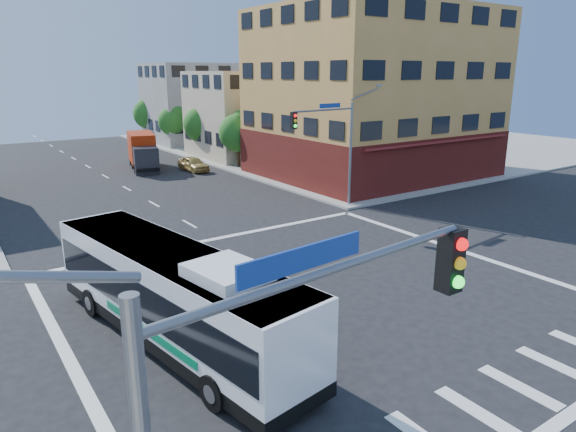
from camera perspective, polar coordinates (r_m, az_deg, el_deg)
ground at (r=21.07m, az=3.86°, el=-9.20°), size 120.00×120.00×0.00m
sidewalk_ne at (r=69.10m, az=8.73°, el=8.17°), size 50.00×50.00×0.15m
corner_building_ne at (r=46.32m, az=9.37°, el=11.78°), size 18.10×15.44×14.00m
building_east_near at (r=56.99m, az=-3.98°, el=11.24°), size 12.06×10.06×9.00m
building_east_far at (r=69.35m, az=-10.05°, el=12.23°), size 12.06×10.06×10.00m
signal_mast_ne at (r=33.32m, az=4.98°, el=8.93°), size 7.91×1.13×8.07m
signal_mast_sw at (r=6.45m, az=-0.41°, el=-21.11°), size 7.91×1.01×8.07m
street_tree_a at (r=49.33m, az=-5.46°, el=9.46°), size 3.60×3.60×5.53m
street_tree_b at (r=56.40m, az=-9.51°, el=10.25°), size 3.80×3.80×5.79m
street_tree_c at (r=63.73m, az=-12.63°, el=10.42°), size 3.40×3.40×5.29m
street_tree_d at (r=71.15m, az=-15.14°, el=11.11°), size 4.00×4.00×6.03m
transit_bus at (r=17.61m, az=-12.59°, el=-8.47°), size 4.49×12.42×3.60m
box_truck at (r=50.88m, az=-15.84°, el=6.87°), size 3.77×7.63×3.30m
parked_car at (r=48.68m, az=-10.47°, el=5.72°), size 1.84×4.05×1.35m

